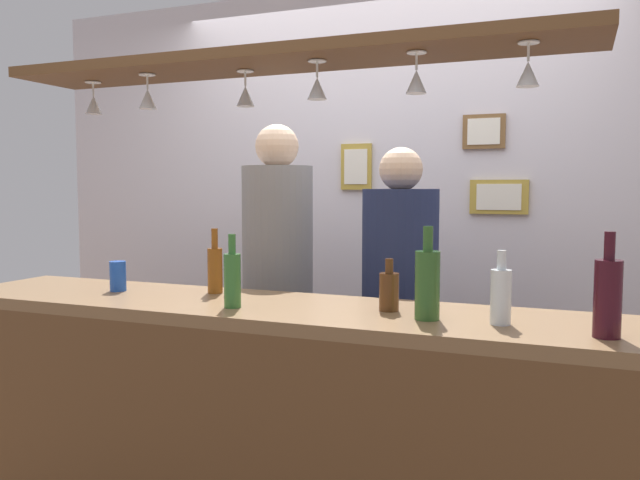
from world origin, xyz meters
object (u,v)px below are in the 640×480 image
object	(u,v)px
picture_frame_crest	(356,167)
bottle_beer_amber_tall	(215,268)
person_right_navy_shirt	(400,294)
bottle_soda_clear	(501,295)
picture_frame_upper_small	(484,132)
person_middle_grey_shirt	(278,270)
drink_can	(118,276)
bottle_champagne_green	(427,283)
picture_frame_lower_pair	(499,197)
bottle_beer_green_import	(232,278)
bottle_beer_brown_stubby	(389,290)
bottle_wine_dark_red	(608,296)

from	to	relation	value
picture_frame_crest	bottle_beer_amber_tall	bearing A→B (deg)	-97.41
person_right_navy_shirt	bottle_soda_clear	size ratio (longest dim) A/B	7.15
bottle_soda_clear	picture_frame_upper_small	bearing A→B (deg)	100.03
person_middle_grey_shirt	picture_frame_upper_small	distance (m)	1.31
picture_frame_upper_small	drink_can	bearing A→B (deg)	-132.68
bottle_champagne_green	picture_frame_lower_pair	world-z (taller)	picture_frame_lower_pair
bottle_champagne_green	picture_frame_lower_pair	xyz separation A→B (m)	(0.05, 1.46, 0.26)
bottle_beer_green_import	bottle_beer_amber_tall	xyz separation A→B (m)	(-0.22, 0.25, -0.00)
bottle_beer_brown_stubby	bottle_beer_amber_tall	world-z (taller)	bottle_beer_amber_tall
bottle_soda_clear	drink_can	distance (m)	1.53
drink_can	picture_frame_lower_pair	xyz separation A→B (m)	(1.35, 1.37, 0.31)
bottle_soda_clear	picture_frame_crest	xyz separation A→B (m)	(-0.96, 1.45, 0.45)
bottle_champagne_green	bottle_soda_clear	bearing A→B (deg)	2.83
person_right_navy_shirt	bottle_beer_green_import	size ratio (longest dim) A/B	6.32
person_middle_grey_shirt	bottle_beer_brown_stubby	size ratio (longest dim) A/B	9.81
bottle_wine_dark_red	bottle_beer_amber_tall	distance (m)	1.45
picture_frame_crest	drink_can	bearing A→B (deg)	-112.18
person_middle_grey_shirt	bottle_beer_green_import	bearing A→B (deg)	-75.15
person_right_navy_shirt	bottle_soda_clear	xyz separation A→B (m)	(0.52, -0.75, 0.15)
person_right_navy_shirt	picture_frame_lower_pair	xyz separation A→B (m)	(0.34, 0.70, 0.43)
person_middle_grey_shirt	picture_frame_lower_pair	size ratio (longest dim) A/B	5.89
bottle_beer_brown_stubby	person_middle_grey_shirt	bearing A→B (deg)	138.16
bottle_soda_clear	bottle_beer_green_import	size ratio (longest dim) A/B	0.88
drink_can	picture_frame_crest	xyz separation A→B (m)	(0.56, 1.37, 0.48)
person_middle_grey_shirt	bottle_beer_green_import	size ratio (longest dim) A/B	6.79
person_middle_grey_shirt	drink_can	distance (m)	0.78
bottle_beer_brown_stubby	bottle_soda_clear	bearing A→B (deg)	-12.31
bottle_beer_amber_tall	picture_frame_upper_small	bearing A→B (deg)	55.50
person_right_navy_shirt	bottle_champagne_green	xyz separation A→B (m)	(0.29, -0.76, 0.17)
bottle_beer_green_import	picture_frame_crest	distance (m)	1.58
bottle_beer_brown_stubby	picture_frame_upper_small	world-z (taller)	picture_frame_upper_small
person_right_navy_shirt	bottle_champagne_green	size ratio (longest dim) A/B	5.48
bottle_beer_brown_stubby	bottle_champagne_green	world-z (taller)	bottle_champagne_green
bottle_beer_green_import	picture_frame_lower_pair	world-z (taller)	picture_frame_lower_pair
person_middle_grey_shirt	bottle_beer_amber_tall	distance (m)	0.57
bottle_beer_amber_tall	picture_frame_lower_pair	world-z (taller)	picture_frame_lower_pair
picture_frame_upper_small	picture_frame_crest	distance (m)	0.73
person_right_navy_shirt	picture_frame_crest	size ratio (longest dim) A/B	6.32
bottle_soda_clear	bottle_beer_brown_stubby	bearing A→B (deg)	167.69
bottle_beer_amber_tall	bottle_champagne_green	distance (m)	0.92
person_middle_grey_shirt	bottle_soda_clear	bearing A→B (deg)	-33.69
bottle_beer_green_import	bottle_beer_brown_stubby	bearing A→B (deg)	15.61
bottle_beer_green_import	drink_can	bearing A→B (deg)	167.03
drink_can	picture_frame_crest	world-z (taller)	picture_frame_crest
person_middle_grey_shirt	bottle_beer_brown_stubby	xyz separation A→B (m)	(0.74, -0.67, 0.05)
bottle_soda_clear	bottle_champagne_green	size ratio (longest dim) A/B	0.77
person_right_navy_shirt	picture_frame_lower_pair	size ratio (longest dim) A/B	5.48
person_middle_grey_shirt	bottle_champagne_green	distance (m)	1.18
bottle_wine_dark_red	bottle_champagne_green	size ratio (longest dim) A/B	1.00
person_middle_grey_shirt	bottle_wine_dark_red	distance (m)	1.64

